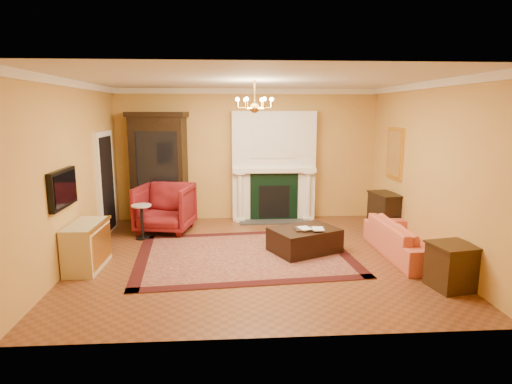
{
  "coord_description": "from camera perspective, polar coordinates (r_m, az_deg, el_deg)",
  "views": [
    {
      "loc": [
        -0.45,
        -7.14,
        2.51
      ],
      "look_at": [
        0.04,
        0.3,
        1.09
      ],
      "focal_mm": 30.0,
      "sensor_mm": 36.0,
      "label": 1
    }
  ],
  "objects": [
    {
      "name": "floor",
      "position": [
        7.58,
        -0.18,
        -8.61
      ],
      "size": [
        6.0,
        5.5,
        0.02
      ],
      "primitive_type": "cube",
      "color": "brown",
      "rests_on": "ground"
    },
    {
      "name": "ceiling",
      "position": [
        7.17,
        -0.2,
        14.8
      ],
      "size": [
        6.0,
        5.5,
        0.02
      ],
      "primitive_type": "cube",
      "color": "silver",
      "rests_on": "wall_back"
    },
    {
      "name": "wall_back",
      "position": [
        9.96,
        -1.19,
        4.98
      ],
      "size": [
        6.0,
        0.02,
        3.0
      ],
      "primitive_type": "cube",
      "color": "gold",
      "rests_on": "floor"
    },
    {
      "name": "wall_front",
      "position": [
        4.52,
        2.01,
        -2.13
      ],
      "size": [
        6.0,
        0.02,
        3.0
      ],
      "primitive_type": "cube",
      "color": "gold",
      "rests_on": "floor"
    },
    {
      "name": "wall_left",
      "position": [
        7.65,
        -23.33,
        2.33
      ],
      "size": [
        0.02,
        5.5,
        3.0
      ],
      "primitive_type": "cube",
      "color": "gold",
      "rests_on": "floor"
    },
    {
      "name": "wall_right",
      "position": [
        8.0,
        21.9,
        2.76
      ],
      "size": [
        0.02,
        5.5,
        3.0
      ],
      "primitive_type": "cube",
      "color": "gold",
      "rests_on": "floor"
    },
    {
      "name": "fireplace",
      "position": [
        9.86,
        2.36,
        3.12
      ],
      "size": [
        1.9,
        0.7,
        2.5
      ],
      "color": "white",
      "rests_on": "wall_back"
    },
    {
      "name": "crown_molding",
      "position": [
        8.12,
        -0.63,
        13.84
      ],
      "size": [
        6.0,
        5.5,
        0.12
      ],
      "color": "white",
      "rests_on": "ceiling"
    },
    {
      "name": "doorway",
      "position": [
        9.3,
        -19.37,
        1.13
      ],
      "size": [
        0.08,
        1.05,
        2.1
      ],
      "color": "silver",
      "rests_on": "wall_left"
    },
    {
      "name": "tv_panel",
      "position": [
        7.09,
        -24.34,
        0.42
      ],
      "size": [
        0.09,
        0.95,
        0.58
      ],
      "color": "black",
      "rests_on": "wall_left"
    },
    {
      "name": "gilt_mirror",
      "position": [
        9.24,
        18.0,
        4.93
      ],
      "size": [
        0.06,
        0.76,
        1.05
      ],
      "color": "gold",
      "rests_on": "wall_right"
    },
    {
      "name": "chandelier",
      "position": [
        7.15,
        -0.2,
        11.59
      ],
      "size": [
        0.63,
        0.55,
        0.53
      ],
      "color": "#BA8A33",
      "rests_on": "ceiling"
    },
    {
      "name": "oriental_rug",
      "position": [
        7.62,
        -1.58,
        -8.36
      ],
      "size": [
        3.93,
        3.08,
        0.01
      ],
      "primitive_type": "cube",
      "rotation": [
        0.0,
        0.0,
        0.08
      ],
      "color": "#3F0D12",
      "rests_on": "floor"
    },
    {
      "name": "china_cabinet",
      "position": [
        9.84,
        -12.77,
        2.81
      ],
      "size": [
        1.25,
        0.69,
        2.37
      ],
      "primitive_type": "cube",
      "rotation": [
        0.0,
        0.0,
        -0.13
      ],
      "color": "black",
      "rests_on": "floor"
    },
    {
      "name": "wingback_armchair",
      "position": [
        9.15,
        -12.04,
        -1.8
      ],
      "size": [
        1.25,
        1.2,
        1.11
      ],
      "primitive_type": "imported",
      "rotation": [
        0.0,
        0.0,
        -0.2
      ],
      "color": "maroon",
      "rests_on": "floor"
    },
    {
      "name": "pedestal_table",
      "position": [
        8.75,
        -14.97,
        -3.51
      ],
      "size": [
        0.39,
        0.39,
        0.69
      ],
      "color": "black",
      "rests_on": "floor"
    },
    {
      "name": "commode",
      "position": [
        7.43,
        -21.64,
        -6.7
      ],
      "size": [
        0.5,
        1.01,
        0.74
      ],
      "primitive_type": "cube",
      "rotation": [
        0.0,
        0.0,
        -0.03
      ],
      "color": "#C3B58E",
      "rests_on": "floor"
    },
    {
      "name": "coral_sofa",
      "position": [
        7.91,
        19.38,
        -5.28
      ],
      "size": [
        0.64,
        2.07,
        0.81
      ],
      "primitive_type": "imported",
      "rotation": [
        0.0,
        0.0,
        1.59
      ],
      "color": "#D77044",
      "rests_on": "floor"
    },
    {
      "name": "end_table",
      "position": [
        6.78,
        24.65,
        -9.12
      ],
      "size": [
        0.63,
        0.63,
        0.63
      ],
      "primitive_type": "cube",
      "rotation": [
        0.0,
        0.0,
        0.19
      ],
      "color": "#321C0D",
      "rests_on": "floor"
    },
    {
      "name": "console_table",
      "position": [
        9.25,
        16.76,
        -2.81
      ],
      "size": [
        0.53,
        0.79,
        0.81
      ],
      "primitive_type": "cube",
      "rotation": [
        0.0,
        0.0,
        0.16
      ],
      "color": "black",
      "rests_on": "floor"
    },
    {
      "name": "leather_ottoman",
      "position": [
        7.77,
        6.47,
        -6.36
      ],
      "size": [
        1.37,
        1.22,
        0.42
      ],
      "primitive_type": "cube",
      "rotation": [
        0.0,
        0.0,
        0.43
      ],
      "color": "black",
      "rests_on": "oriental_rug"
    },
    {
      "name": "ottoman_tray",
      "position": [
        7.64,
        6.72,
        -4.92
      ],
      "size": [
        0.4,
        0.32,
        0.03
      ],
      "primitive_type": "cube",
      "rotation": [
        0.0,
        0.0,
        0.01
      ],
      "color": "black",
      "rests_on": "leather_ottoman"
    },
    {
      "name": "book_a",
      "position": [
        7.5,
        5.92,
        -4.08
      ],
      "size": [
        0.19,
        0.08,
        0.26
      ],
      "primitive_type": "imported",
      "rotation": [
        0.0,
        0.0,
        0.33
      ],
      "color": "gray",
      "rests_on": "ottoman_tray"
    },
    {
      "name": "book_b",
      "position": [
        7.53,
        7.55,
        -4.0
      ],
      "size": [
        0.2,
        0.03,
        0.27
      ],
      "primitive_type": "imported",
      "rotation": [
        0.0,
        0.0,
        -0.06
      ],
      "color": "gray",
      "rests_on": "ottoman_tray"
    },
    {
      "name": "topiary_left",
      "position": [
        9.73,
        -2.14,
        4.57
      ],
      "size": [
        0.15,
        0.15,
        0.41
      ],
      "color": "gray",
      "rests_on": "fireplace"
    },
    {
      "name": "topiary_right",
      "position": [
        9.85,
        5.6,
        4.67
      ],
      "size": [
        0.16,
        0.16,
        0.43
      ],
      "color": "gray",
      "rests_on": "fireplace"
    }
  ]
}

